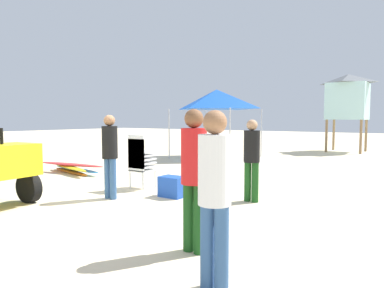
{
  "coord_description": "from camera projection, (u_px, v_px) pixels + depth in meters",
  "views": [
    {
      "loc": [
        5.68,
        -4.1,
        1.67
      ],
      "look_at": [
        1.42,
        2.05,
        1.12
      ],
      "focal_mm": 32.37,
      "sensor_mm": 36.0,
      "label": 1
    }
  ],
  "objects": [
    {
      "name": "surfboard_pile",
      "position": [
        72.0,
        168.0,
        10.59
      ],
      "size": [
        2.58,
        0.92,
        0.32
      ],
      "color": "orange",
      "rests_on": "ground"
    },
    {
      "name": "lifeguard_near_left",
      "position": [
        194.0,
        170.0,
        4.27
      ],
      "size": [
        0.32,
        0.32,
        1.79
      ],
      "color": "#194C19",
      "rests_on": "ground"
    },
    {
      "name": "lifeguard_tower",
      "position": [
        348.0,
        97.0,
        17.24
      ],
      "size": [
        1.98,
        1.98,
        3.87
      ],
      "color": "olive",
      "rests_on": "ground"
    },
    {
      "name": "cooler_box",
      "position": [
        172.0,
        187.0,
        7.39
      ],
      "size": [
        0.53,
        0.37,
        0.44
      ],
      "primitive_type": "cube",
      "color": "blue",
      "rests_on": "ground"
    },
    {
      "name": "lifeguard_near_right",
      "position": [
        110.0,
        151.0,
        7.15
      ],
      "size": [
        0.32,
        0.32,
        1.75
      ],
      "color": "#33598C",
      "rests_on": "ground"
    },
    {
      "name": "ground",
      "position": [
        72.0,
        205.0,
        6.71
      ],
      "size": [
        80.0,
        80.0,
        0.0
      ],
      "primitive_type": "plane",
      "color": "beige"
    },
    {
      "name": "stacked_plastic_chairs",
      "position": [
        140.0,
        158.0,
        8.16
      ],
      "size": [
        0.48,
        0.48,
        1.29
      ],
      "color": "white",
      "rests_on": "ground"
    },
    {
      "name": "popup_canopy",
      "position": [
        216.0,
        99.0,
        14.71
      ],
      "size": [
        2.93,
        2.93,
        2.91
      ],
      "color": "#B2B2B7",
      "rests_on": "ground"
    },
    {
      "name": "lifeguard_far_right",
      "position": [
        252.0,
        155.0,
        6.9
      ],
      "size": [
        0.32,
        0.32,
        1.65
      ],
      "color": "#194C19",
      "rests_on": "ground"
    },
    {
      "name": "lifeguard_near_center",
      "position": [
        215.0,
        188.0,
        3.3
      ],
      "size": [
        0.32,
        0.32,
        1.75
      ],
      "color": "#33598C",
      "rests_on": "ground"
    }
  ]
}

